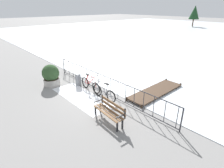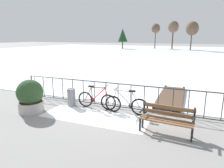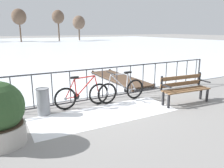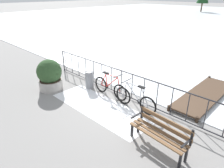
{
  "view_description": "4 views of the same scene",
  "coord_description": "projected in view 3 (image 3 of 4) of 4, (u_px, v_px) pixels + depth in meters",
  "views": [
    {
      "loc": [
        6.86,
        -5.69,
        4.45
      ],
      "look_at": [
        0.44,
        0.18,
        0.66
      ],
      "focal_mm": 28.63,
      "sensor_mm": 36.0,
      "label": 1
    },
    {
      "loc": [
        2.71,
        -7.38,
        2.91
      ],
      "look_at": [
        -0.34,
        0.17,
        0.97
      ],
      "focal_mm": 32.2,
      "sensor_mm": 36.0,
      "label": 2
    },
    {
      "loc": [
        -3.03,
        -6.23,
        2.25
      ],
      "look_at": [
        0.33,
        -0.05,
        0.5
      ],
      "focal_mm": 35.31,
      "sensor_mm": 36.0,
      "label": 3
    },
    {
      "loc": [
        4.16,
        -5.36,
        3.76
      ],
      "look_at": [
        -0.57,
        -0.48,
        0.64
      ],
      "focal_mm": 32.32,
      "sensor_mm": 36.0,
      "label": 4
    }
  ],
  "objects": [
    {
      "name": "railing_fence",
      "position": [
        102.0,
        83.0,
        7.13
      ],
      "size": [
        9.06,
        0.06,
        1.07
      ],
      "color": "#2D2D33",
      "rests_on": "ground"
    },
    {
      "name": "ground_plane",
      "position": [
        103.0,
        100.0,
        7.26
      ],
      "size": [
        160.0,
        160.0,
        0.0
      ],
      "primitive_type": "plane",
      "color": "gray"
    },
    {
      "name": "wooden_dock",
      "position": [
        119.0,
        78.0,
        9.94
      ],
      "size": [
        1.1,
        3.79,
        0.2
      ],
      "color": "#4C3828",
      "rests_on": "ground"
    },
    {
      "name": "tree_extra",
      "position": [
        79.0,
        23.0,
        46.23
      ],
      "size": [
        2.58,
        2.58,
        5.1
      ],
      "color": "brown",
      "rests_on": "ground"
    },
    {
      "name": "bicycle_near_railing",
      "position": [
        83.0,
        95.0,
        6.51
      ],
      "size": [
        1.71,
        0.52,
        0.97
      ],
      "color": "black",
      "rests_on": "ground"
    },
    {
      "name": "snow_patch",
      "position": [
        106.0,
        114.0,
        6.01
      ],
      "size": [
        3.98,
        1.41,
        0.01
      ],
      "primitive_type": "cube",
      "color": "white",
      "rests_on": "ground"
    },
    {
      "name": "tree_centre",
      "position": [
        19.0,
        17.0,
        39.87
      ],
      "size": [
        2.58,
        2.58,
        5.92
      ],
      "color": "brown",
      "rests_on": "ground"
    },
    {
      "name": "bicycle_second",
      "position": [
        122.0,
        90.0,
        7.04
      ],
      "size": [
        1.71,
        0.52,
        0.97
      ],
      "color": "black",
      "rests_on": "ground"
    },
    {
      "name": "frozen_pond",
      "position": [
        15.0,
        46.0,
        31.47
      ],
      "size": [
        80.0,
        56.0,
        0.03
      ],
      "primitive_type": "cube",
      "color": "silver",
      "rests_on": "ground"
    },
    {
      "name": "tree_far_west",
      "position": [
        58.0,
        17.0,
        42.81
      ],
      "size": [
        2.36,
        2.36,
        5.94
      ],
      "color": "brown",
      "rests_on": "ground"
    },
    {
      "name": "park_bench",
      "position": [
        184.0,
        87.0,
        6.87
      ],
      "size": [
        1.63,
        0.6,
        0.89
      ],
      "color": "brown",
      "rests_on": "ground"
    },
    {
      "name": "trash_bin",
      "position": [
        43.0,
        101.0,
        5.91
      ],
      "size": [
        0.35,
        0.35,
        0.73
      ],
      "color": "gray",
      "rests_on": "ground"
    }
  ]
}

